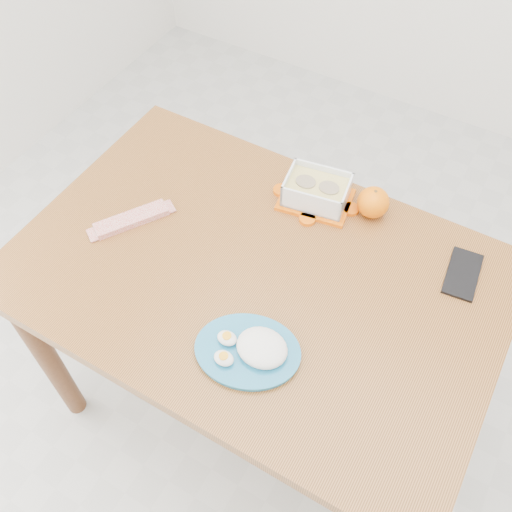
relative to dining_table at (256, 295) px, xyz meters
The scene contains 7 objects.
ground 0.67m from the dining_table, ahead, with size 3.50×3.50×0.00m, color #B7B7B2.
dining_table is the anchor object (origin of this frame).
food_container 0.31m from the dining_table, 85.39° to the left, with size 0.20×0.16×0.08m.
orange_fruit 0.38m from the dining_table, 61.89° to the left, with size 0.08×0.08×0.08m, color orange.
rice_plate 0.25m from the dining_table, 62.27° to the right, with size 0.28×0.28×0.06m.
candy_bar 0.37m from the dining_table, behind, with size 0.19×0.05×0.02m, color #B61309.
smartphone 0.50m from the dining_table, 28.72° to the left, with size 0.07×0.14×0.01m, color black.
Camera 1 is at (0.20, -0.70, 1.85)m, focal length 40.00 mm.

